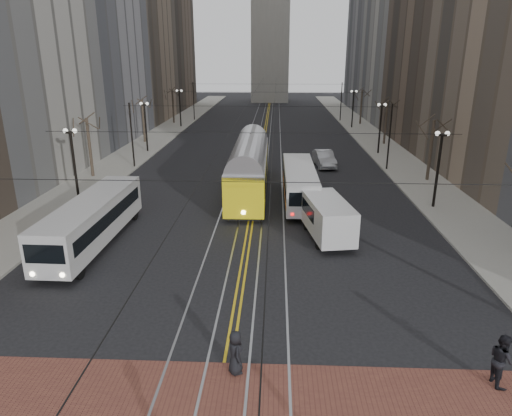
# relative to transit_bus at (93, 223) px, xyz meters

# --- Properties ---
(ground) EXTENTS (260.00, 260.00, 0.00)m
(ground) POSITION_rel_transit_bus_xyz_m (9.35, -10.02, -1.43)
(ground) COLOR black
(ground) RESTS_ON ground
(sidewalk_left) EXTENTS (5.00, 140.00, 0.15)m
(sidewalk_left) POSITION_rel_transit_bus_xyz_m (-5.65, 34.98, -1.35)
(sidewalk_left) COLOR gray
(sidewalk_left) RESTS_ON ground
(sidewalk_right) EXTENTS (5.00, 140.00, 0.15)m
(sidewalk_right) POSITION_rel_transit_bus_xyz_m (24.35, 34.98, -1.35)
(sidewalk_right) COLOR gray
(sidewalk_right) RESTS_ON ground
(streetcar_rails) EXTENTS (4.80, 130.00, 0.02)m
(streetcar_rails) POSITION_rel_transit_bus_xyz_m (9.35, 34.98, -1.42)
(streetcar_rails) COLOR gray
(streetcar_rails) RESTS_ON ground
(centre_lines) EXTENTS (0.42, 130.00, 0.01)m
(centre_lines) POSITION_rel_transit_bus_xyz_m (9.35, 34.98, -1.42)
(centre_lines) COLOR gold
(centre_lines) RESTS_ON ground
(building_left_mid) EXTENTS (16.00, 20.00, 34.00)m
(building_left_mid) POSITION_rel_transit_bus_xyz_m (-16.15, 35.98, 15.57)
(building_left_mid) COLOR slate
(building_left_mid) RESTS_ON ground
(building_left_far) EXTENTS (16.00, 20.00, 40.00)m
(building_left_far) POSITION_rel_transit_bus_xyz_m (-16.15, 75.98, 18.57)
(building_left_far) COLOR brown
(building_left_far) RESTS_ON ground
(building_right_mid) EXTENTS (16.00, 20.00, 34.00)m
(building_right_mid) POSITION_rel_transit_bus_xyz_m (34.85, 35.98, 15.57)
(building_right_mid) COLOR brown
(building_right_mid) RESTS_ON ground
(building_right_far) EXTENTS (16.00, 20.00, 40.00)m
(building_right_far) POSITION_rel_transit_bus_xyz_m (34.85, 75.98, 18.57)
(building_right_far) COLOR slate
(building_right_far) RESTS_ON ground
(lamp_posts) EXTENTS (27.60, 57.20, 5.60)m
(lamp_posts) POSITION_rel_transit_bus_xyz_m (9.35, 18.73, 1.37)
(lamp_posts) COLOR black
(lamp_posts) RESTS_ON ground
(street_trees) EXTENTS (31.68, 53.28, 5.60)m
(street_trees) POSITION_rel_transit_bus_xyz_m (9.35, 25.23, 1.37)
(street_trees) COLOR #382D23
(street_trees) RESTS_ON ground
(trolley_wires) EXTENTS (25.96, 120.00, 6.60)m
(trolley_wires) POSITION_rel_transit_bus_xyz_m (9.35, 24.81, 2.35)
(trolley_wires) COLOR black
(trolley_wires) RESTS_ON ground
(transit_bus) EXTENTS (2.62, 11.47, 2.85)m
(transit_bus) POSITION_rel_transit_bus_xyz_m (0.00, 0.00, 0.00)
(transit_bus) COLOR #B9B9B9
(transit_bus) RESTS_ON ground
(streetcar) EXTENTS (2.93, 15.35, 3.62)m
(streetcar) POSITION_rel_transit_bus_xyz_m (8.85, 11.48, 0.38)
(streetcar) COLOR yellow
(streetcar) RESTS_ON ground
(rear_bus) EXTENTS (2.42, 10.71, 2.79)m
(rear_bus) POSITION_rel_transit_bus_xyz_m (12.92, 9.17, -0.03)
(rear_bus) COLOR #B9B9B9
(rear_bus) RESTS_ON ground
(cargo_van) EXTENTS (3.12, 5.98, 2.52)m
(cargo_van) POSITION_rel_transit_bus_xyz_m (14.33, 1.60, -0.17)
(cargo_van) COLOR silver
(cargo_van) RESTS_ON ground
(sedan_grey) EXTENTS (1.91, 4.05, 1.34)m
(sedan_grey) POSITION_rel_transit_bus_xyz_m (13.35, 11.98, -0.76)
(sedan_grey) COLOR #44484D
(sedan_grey) RESTS_ON ground
(sedan_silver) EXTENTS (2.25, 5.13, 1.64)m
(sedan_silver) POSITION_rel_transit_bus_xyz_m (16.09, 21.43, -0.61)
(sedan_silver) COLOR #9E9FA5
(sedan_silver) RESTS_ON ground
(pedestrian_a) EXTENTS (0.77, 0.96, 1.70)m
(pedestrian_a) POSITION_rel_transit_bus_xyz_m (9.68, -11.52, -0.57)
(pedestrian_a) COLOR black
(pedestrian_a) RESTS_ON crosswalk_band
(pedestrian_c) EXTENTS (0.79, 0.99, 1.96)m
(pedestrian_c) POSITION_rel_transit_bus_xyz_m (19.02, -11.71, -0.44)
(pedestrian_c) COLOR black
(pedestrian_c) RESTS_ON crosswalk_band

